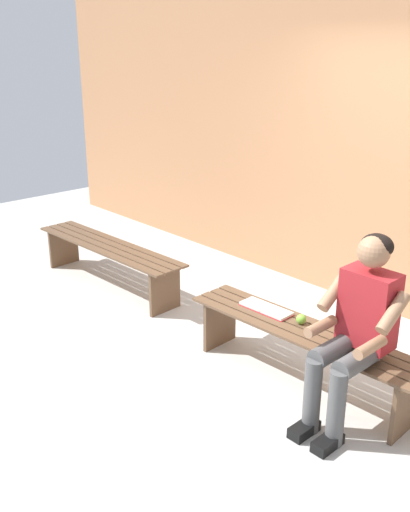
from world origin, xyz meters
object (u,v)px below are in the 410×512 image
Objects in this scene: person_seated at (356,325)px; apple at (301,319)px; bench_near at (302,342)px; bench_far at (109,254)px; book_open at (266,309)px.

person_seated reaches higher than apple.
bench_near is at bearing 139.13° from apple.
person_seated reaches higher than bench_near.
apple is at bearing -178.74° from bench_far.
apple is 0.32m from book_open.
apple reaches higher than bench_near.
bench_near is 0.40m from book_open.
apple is (-2.37, -0.05, 0.13)m from bench_far.
apple reaches higher than book_open.
book_open is (0.86, -0.14, -0.23)m from person_seated.
bench_far is at bearing -1.14° from book_open.
person_seated is at bearing 168.72° from book_open.
person_seated is (-0.48, 0.10, 0.34)m from bench_near.
bench_far is at bearing 0.00° from bench_near.
book_open is at bearing -5.63° from bench_near.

